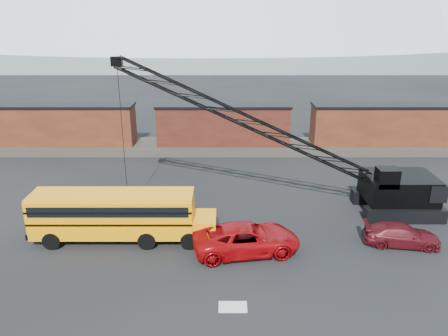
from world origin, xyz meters
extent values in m
plane|color=black|center=(0.00, 0.00, 0.00)|extent=(160.00, 160.00, 0.00)
cube|color=white|center=(0.00, 340.00, 12.00)|extent=(800.00, 80.00, 24.00)
cube|color=#413C35|center=(0.00, 22.00, 0.35)|extent=(120.00, 5.00, 0.70)
cube|color=#411912|center=(-16.00, 22.00, 2.70)|extent=(13.50, 2.90, 4.00)
cube|color=black|center=(-16.00, 22.00, 4.75)|extent=(13.70, 3.10, 0.25)
cube|color=black|center=(-20.20, 22.00, 1.00)|extent=(2.20, 2.40, 0.60)
cube|color=black|center=(-11.80, 22.00, 1.00)|extent=(2.20, 2.40, 0.60)
cube|color=#4F2016|center=(0.00, 22.00, 2.70)|extent=(13.50, 2.90, 4.00)
cube|color=black|center=(0.00, 22.00, 4.75)|extent=(13.70, 3.10, 0.25)
cube|color=black|center=(-4.20, 22.00, 1.00)|extent=(2.20, 2.40, 0.60)
cube|color=black|center=(4.20, 22.00, 1.00)|extent=(2.20, 2.40, 0.60)
cube|color=#411912|center=(16.00, 22.00, 2.70)|extent=(13.50, 2.90, 4.00)
cube|color=black|center=(16.00, 22.00, 4.75)|extent=(13.70, 3.10, 0.25)
cube|color=black|center=(11.80, 22.00, 1.00)|extent=(2.20, 2.40, 0.60)
cube|color=black|center=(20.20, 22.00, 1.00)|extent=(2.20, 2.40, 0.60)
cube|color=silver|center=(0.50, -4.00, 0.01)|extent=(1.40, 0.90, 0.02)
cube|color=#F99505|center=(-6.83, 2.77, 1.80)|extent=(10.00, 2.50, 2.50)
cube|color=#F99505|center=(-1.23, 2.77, 1.10)|extent=(1.60, 2.30, 1.10)
cube|color=#F99505|center=(-6.83, 2.77, 3.10)|extent=(10.00, 2.30, 0.18)
cube|color=black|center=(-6.83, 1.51, 2.50)|extent=(9.60, 0.05, 0.65)
cube|color=black|center=(-6.83, 4.03, 2.50)|extent=(9.60, 0.05, 0.65)
cube|color=black|center=(-0.38, 2.77, 0.80)|extent=(0.15, 2.45, 0.35)
cube|color=black|center=(-11.88, 2.77, 0.80)|extent=(0.15, 2.50, 0.35)
cylinder|color=black|center=(-10.43, 1.62, 0.55)|extent=(1.10, 0.35, 1.10)
cylinder|color=black|center=(-10.43, 3.92, 0.55)|extent=(1.10, 0.35, 1.10)
cylinder|color=black|center=(-4.63, 1.62, 0.55)|extent=(1.10, 0.35, 1.10)
cylinder|color=black|center=(-4.63, 3.92, 0.55)|extent=(1.10, 0.35, 1.10)
cylinder|color=black|center=(-2.03, 1.62, 0.55)|extent=(1.10, 0.35, 1.10)
cylinder|color=black|center=(-2.03, 3.92, 0.55)|extent=(1.10, 0.35, 1.10)
imported|color=#9D070B|center=(1.41, 1.28, 0.89)|extent=(6.80, 3.96, 1.78)
imported|color=#500E15|center=(11.09, 2.13, 0.67)|extent=(4.82, 2.52, 1.33)
cube|color=black|center=(12.55, 5.35, 0.50)|extent=(5.50, 1.00, 1.00)
cube|color=black|center=(12.55, 8.55, 0.50)|extent=(5.50, 1.00, 1.00)
cube|color=black|center=(12.55, 6.95, 1.90)|extent=(4.80, 3.60, 1.80)
cube|color=black|center=(14.55, 6.95, 2.10)|extent=(1.20, 3.80, 1.20)
cube|color=black|center=(11.15, 5.75, 3.10)|extent=(1.40, 1.20, 1.30)
cube|color=black|center=(11.15, 5.20, 3.10)|extent=(1.20, 0.06, 0.90)
cube|color=black|center=(-6.81, 6.72, 10.71)|extent=(0.70, 0.50, 0.60)
cylinder|color=black|center=(-6.81, 6.72, 5.35)|extent=(0.04, 0.04, 10.41)
cube|color=black|center=(-6.81, 6.72, 0.35)|extent=(0.25, 0.25, 0.50)
camera|label=1|loc=(0.05, -21.89, 13.67)|focal=35.00mm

